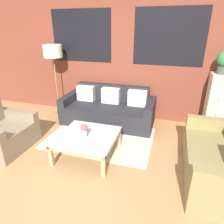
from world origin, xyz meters
name	(u,v)px	position (x,y,z in m)	size (l,w,h in m)	color
ground_plane	(78,181)	(0.00, 0.00, 0.00)	(16.00, 16.00, 0.00)	#AD7F51
wall_back_brick	(123,55)	(0.00, 2.44, 1.41)	(8.40, 0.09, 2.80)	brown
rug	(100,137)	(-0.10, 1.21, 0.00)	(1.98, 1.40, 0.00)	beige
couch_dark	(109,110)	(-0.17, 1.95, 0.29)	(1.99, 0.88, 0.78)	#232328
settee_vintage	(221,161)	(1.87, 0.63, 0.31)	(0.80, 1.54, 0.92)	olive
armchair_corner	(2,133)	(-1.62, 0.40, 0.28)	(0.80, 0.91, 0.84)	#84705B
coffee_table	(87,138)	(-0.10, 0.62, 0.32)	(0.92, 0.92, 0.37)	silver
floor_lamp	(53,54)	(-1.50, 2.05, 1.43)	(0.42, 0.42, 1.63)	olive
drawer_cabinet	(215,104)	(1.97, 2.15, 0.59)	(0.34, 0.43, 1.19)	beige
flower_vase	(84,130)	(-0.12, 0.57, 0.50)	(0.11, 0.11, 0.22)	silver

